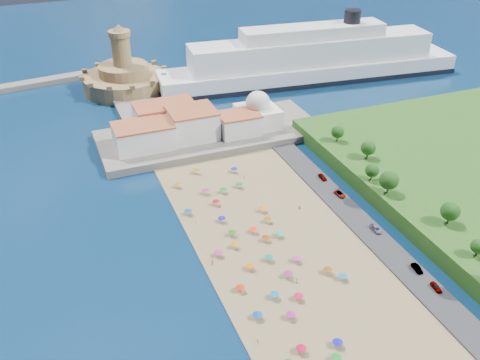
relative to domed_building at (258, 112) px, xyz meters
name	(u,v)px	position (x,y,z in m)	size (l,w,h in m)	color
ground	(259,246)	(-30.00, -71.00, -8.97)	(700.00, 700.00, 0.00)	#071938
terrace	(210,135)	(-20.00, 2.00, -7.47)	(90.00, 36.00, 3.00)	#59544C
jetty	(139,111)	(-42.00, 37.00, -7.77)	(18.00, 70.00, 2.40)	#59544C
waterfront_buildings	(178,125)	(-33.05, 2.64, -1.10)	(57.00, 29.00, 11.00)	silver
domed_building	(258,112)	(0.00, 0.00, 0.00)	(16.00, 16.00, 15.00)	silver
fortress	(124,77)	(-42.00, 67.00, -2.29)	(40.00, 40.00, 32.40)	#9D7D4E
cruise_ship	(311,61)	(49.28, 46.38, 1.14)	(157.78, 38.03, 34.16)	black
beach_parasols	(270,265)	(-31.39, -82.00, -6.83)	(32.26, 114.81, 2.20)	gray
beachgoers	(267,253)	(-29.56, -75.90, -7.86)	(37.28, 95.01, 1.81)	tan
parked_cars	(369,222)	(6.00, -73.77, -7.59)	(2.45, 65.08, 1.45)	gray
hillside_trees	(414,196)	(18.72, -77.34, 1.14)	(13.36, 104.70, 7.91)	#382314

